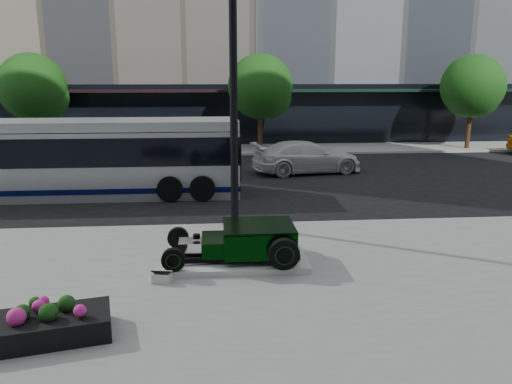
{
  "coord_description": "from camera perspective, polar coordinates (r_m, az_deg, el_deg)",
  "views": [
    {
      "loc": [
        -1.75,
        -16.81,
        4.6
      ],
      "look_at": [
        -0.54,
        -2.44,
        1.2
      ],
      "focal_mm": 35.0,
      "sensor_mm": 36.0,
      "label": 1
    }
  ],
  "objects": [
    {
      "name": "display_plinth",
      "position": [
        12.3,
        -2.28,
        -7.74
      ],
      "size": [
        3.4,
        1.8,
        0.15
      ],
      "primitive_type": "cube",
      "color": "silver",
      "rests_on": "sidewalk_near"
    },
    {
      "name": "street_trees",
      "position": [
        30.03,
        0.76,
        11.68
      ],
      "size": [
        29.8,
        3.8,
        5.7
      ],
      "color": "black",
      "rests_on": "sidewalk_far"
    },
    {
      "name": "lamppost",
      "position": [
        14.63,
        -2.56,
        9.44
      ],
      "size": [
        0.42,
        0.42,
        7.59
      ],
      "color": "black",
      "rests_on": "sidewalk_near"
    },
    {
      "name": "transit_bus",
      "position": [
        20.33,
        -19.18,
        3.72
      ],
      "size": [
        12.12,
        2.88,
        2.92
      ],
      "color": "#B2B6BC",
      "rests_on": "ground"
    },
    {
      "name": "hot_rod",
      "position": [
        12.15,
        -0.72,
        -5.48
      ],
      "size": [
        3.22,
        2.0,
        0.81
      ],
      "color": "black",
      "rests_on": "display_plinth"
    },
    {
      "name": "ground",
      "position": [
        17.52,
        1.11,
        -1.96
      ],
      "size": [
        120.0,
        120.0,
        0.0
      ],
      "primitive_type": "plane",
      "color": "black",
      "rests_on": "ground"
    },
    {
      "name": "flower_planter",
      "position": [
        9.66,
        -22.69,
        -13.84
      ],
      "size": [
        2.27,
        1.48,
        0.68
      ],
      "color": "black",
      "rests_on": "sidewalk_near"
    },
    {
      "name": "white_sedan",
      "position": [
        24.03,
        5.84,
        4.0
      ],
      "size": [
        5.51,
        2.99,
        1.52
      ],
      "primitive_type": "imported",
      "rotation": [
        0.0,
        0.0,
        1.74
      ],
      "color": "silver",
      "rests_on": "ground"
    },
    {
      "name": "sidewalk_far",
      "position": [
        31.19,
        -1.53,
        4.9
      ],
      "size": [
        70.0,
        4.0,
        0.12
      ],
      "primitive_type": "cube",
      "color": "gray",
      "rests_on": "ground"
    },
    {
      "name": "info_plaque",
      "position": [
        11.39,
        -10.69,
        -9.47
      ],
      "size": [
        0.45,
        0.37,
        0.31
      ],
      "color": "silver",
      "rests_on": "sidewalk_near"
    }
  ]
}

